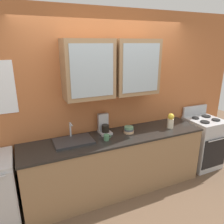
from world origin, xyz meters
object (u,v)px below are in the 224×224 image
sink_faucet (73,141)px  bowl_stack (129,130)px  cup_near_sink (107,137)px  coffee_maker (104,126)px  stove_range (202,142)px  vase (171,121)px

sink_faucet → bowl_stack: bearing=-1.5°
cup_near_sink → coffee_maker: (0.07, 0.25, 0.07)m
stove_range → coffee_maker: 1.95m
bowl_stack → cup_near_sink: (-0.41, -0.10, -0.00)m
vase → bowl_stack: bearing=171.7°
bowl_stack → cup_near_sink: bowl_stack is taller
bowl_stack → vase: size_ratio=0.64×
vase → coffee_maker: size_ratio=0.83×
stove_range → vase: 1.00m
sink_faucet → bowl_stack: sink_faucet is taller
bowl_stack → cup_near_sink: size_ratio=1.40×
vase → coffee_maker: (-1.03, 0.25, -0.01)m
stove_range → vase: vase is taller
stove_range → vase: (-0.83, -0.06, 0.56)m
cup_near_sink → coffee_maker: size_ratio=0.38×
coffee_maker → vase: bearing=-13.8°
sink_faucet → coffee_maker: size_ratio=1.81×
stove_range → bowl_stack: size_ratio=7.03×
bowl_stack → vase: (0.69, -0.10, 0.08)m
sink_faucet → coffee_maker: 0.53m
stove_range → sink_faucet: size_ratio=2.07×
sink_faucet → vase: bearing=-4.6°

